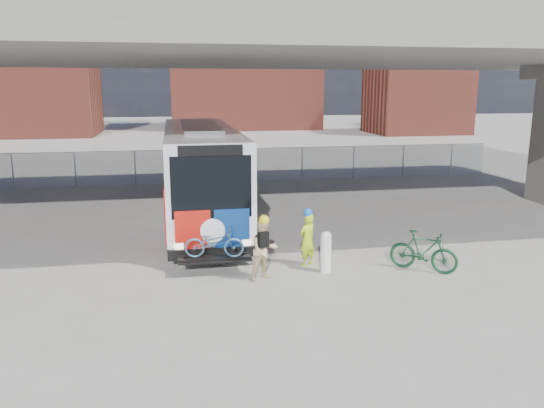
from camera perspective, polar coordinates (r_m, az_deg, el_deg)
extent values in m
plane|color=#9E9991|center=(17.39, -0.20, -4.42)|extent=(160.00, 160.00, 0.00)
cube|color=silver|center=(20.75, -7.73, 3.74)|extent=(2.55, 12.00, 3.20)
cube|color=black|center=(21.16, -7.85, 5.65)|extent=(2.61, 11.00, 1.28)
cube|color=black|center=(14.82, -6.55, 1.83)|extent=(2.24, 0.12, 1.76)
cube|color=black|center=(14.67, -6.65, 5.76)|extent=(1.78, 0.12, 0.30)
cube|color=black|center=(15.19, -6.35, -5.25)|extent=(2.55, 0.20, 0.30)
cube|color=#AD150D|center=(15.00, -8.51, -2.94)|extent=(1.00, 0.08, 1.20)
cube|color=navy|center=(15.08, -4.33, -2.76)|extent=(1.00, 0.08, 1.20)
cylinder|color=silver|center=(15.01, -6.41, -2.87)|extent=(0.70, 0.06, 0.70)
cube|color=gray|center=(20.57, -7.87, 8.34)|extent=(1.28, 7.20, 0.14)
cube|color=black|center=(14.71, -6.20, -5.83)|extent=(2.00, 0.70, 0.06)
cylinder|color=black|center=(16.72, -10.74, -3.56)|extent=(0.30, 1.00, 1.00)
cylinder|color=black|center=(16.86, -2.86, -3.22)|extent=(0.30, 1.00, 1.00)
cylinder|color=black|center=(25.11, -10.78, 1.78)|extent=(0.30, 1.00, 1.00)
cylinder|color=black|center=(25.20, -5.52, 1.98)|extent=(0.30, 1.00, 1.00)
cube|color=#AD150D|center=(17.11, -11.36, -0.45)|extent=(0.06, 2.60, 1.70)
cube|color=navy|center=(18.67, -11.31, 0.62)|extent=(0.06, 1.40, 1.70)
cube|color=#AD150D|center=(17.26, -2.67, -0.11)|extent=(0.06, 2.60, 1.70)
cube|color=navy|center=(18.81, -3.34, 0.93)|extent=(0.06, 1.40, 1.70)
imported|color=#3F678B|center=(14.57, -6.24, -4.12)|extent=(1.70, 0.82, 0.86)
cube|color=#605E59|center=(20.66, -2.31, 17.16)|extent=(40.00, 16.00, 1.50)
cube|color=#605E59|center=(20.75, -2.33, 19.36)|extent=(40.00, 0.60, 0.80)
cylinder|color=gray|center=(29.11, -20.41, 3.46)|extent=(0.06, 0.06, 1.80)
cylinder|color=gray|center=(28.69, -12.51, 3.82)|extent=(0.06, 0.06, 1.80)
cylinder|color=gray|center=(28.83, -4.52, 4.12)|extent=(0.06, 0.06, 1.80)
cylinder|color=gray|center=(29.52, 3.24, 4.33)|extent=(0.06, 0.06, 1.80)
cylinder|color=gray|center=(30.71, 10.53, 4.46)|extent=(0.06, 0.06, 1.80)
cylinder|color=gray|center=(32.36, 17.18, 4.51)|extent=(0.06, 0.06, 1.80)
plane|color=gray|center=(28.83, -4.52, 4.12)|extent=(30.00, 0.00, 30.00)
cube|color=gray|center=(28.71, -4.56, 5.94)|extent=(30.00, 0.05, 0.04)
cube|color=brown|center=(63.18, -24.84, 11.25)|extent=(14.00, 10.00, 10.00)
cube|color=brown|center=(68.97, -3.18, 13.19)|extent=(18.00, 12.00, 12.00)
cube|color=brown|center=(62.52, 15.28, 11.03)|extent=(10.00, 8.00, 8.00)
cylinder|color=brown|center=(73.75, 2.93, 18.20)|extent=(2.20, 2.20, 25.00)
cylinder|color=white|center=(14.83, 5.79, -5.42)|extent=(0.31, 0.31, 1.02)
sphere|color=white|center=(14.69, 5.83, -3.52)|extent=(0.31, 0.31, 0.31)
imported|color=#ACDE17|center=(15.27, 3.83, -3.84)|extent=(0.67, 0.61, 1.54)
sphere|color=blue|center=(15.07, 3.87, -0.96)|extent=(0.27, 0.27, 0.27)
imported|color=beige|center=(14.11, -0.85, -5.01)|extent=(0.96, 0.86, 1.62)
sphere|color=yellow|center=(13.89, -0.86, -1.74)|extent=(0.28, 0.28, 0.28)
cube|color=black|center=(13.82, -0.95, -3.83)|extent=(0.32, 0.25, 0.40)
imported|color=#144023|center=(15.42, 15.97, -4.91)|extent=(1.81, 1.63, 1.14)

